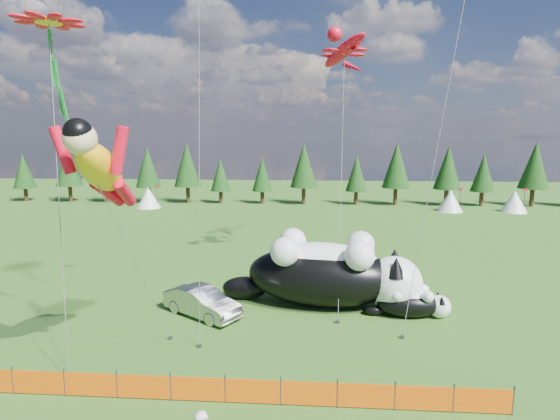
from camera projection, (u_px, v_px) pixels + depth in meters
name	position (u px, v px, depth m)	size (l,w,h in m)	color
ground	(216.00, 360.00, 18.77)	(160.00, 160.00, 0.00)	#103A0A
safety_fence	(198.00, 389.00, 15.73)	(22.06, 0.06, 1.10)	#262626
tree_line	(283.00, 176.00, 62.39)	(90.00, 4.00, 8.00)	black
festival_tents	(364.00, 200.00, 57.12)	(50.00, 3.20, 2.80)	white
cat_large	(331.00, 272.00, 24.61)	(11.42, 5.11, 4.13)	black
cat_small	(413.00, 303.00, 23.22)	(4.52, 1.61, 1.63)	black
car	(202.00, 302.00, 23.36)	(1.61, 4.61, 1.52)	#A1A2A6
superhero_kite	(100.00, 168.00, 16.32)	(4.74, 5.76, 10.63)	#F7AD0D
gecko_kite	(344.00, 51.00, 30.03)	(6.18, 13.91, 18.36)	red
flower_kite	(49.00, 26.00, 18.33)	(3.70, 5.19, 14.59)	red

